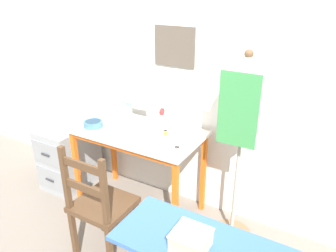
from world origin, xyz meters
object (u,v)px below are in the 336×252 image
dress_form (243,112)px  storage_box (191,240)px  wooden_chair (101,206)px  sewing_machine (145,114)px  filing_cabinet (69,155)px  scissors (180,147)px  fabric_bowl (93,124)px  thread_spool_near_machine (166,133)px

dress_form → storage_box: (0.13, -1.05, -0.23)m
storage_box → wooden_chair: bearing=156.7°
sewing_machine → filing_cabinet: size_ratio=0.59×
scissors → filing_cabinet: (-1.29, 0.07, -0.46)m
fabric_bowl → storage_box: size_ratio=1.01×
fabric_bowl → thread_spool_near_machine: fabric_bowl is taller
storage_box → thread_spool_near_machine: bearing=125.5°
thread_spool_near_machine → storage_box: storage_box is taller
thread_spool_near_machine → dress_form: dress_form is taller
sewing_machine → scissors: (0.40, -0.13, -0.14)m
scissors → dress_form: 0.53m
sewing_machine → fabric_bowl: size_ratio=2.25×
scissors → storage_box: size_ratio=0.69×
fabric_bowl → scissors: (0.82, 0.04, -0.02)m
filing_cabinet → storage_box: size_ratio=3.85×
sewing_machine → fabric_bowl: bearing=-158.0°
storage_box → fabric_bowl: bearing=147.4°
thread_spool_near_machine → dress_form: size_ratio=0.03×
storage_box → filing_cabinet: bearing=151.9°
wooden_chair → storage_box: bearing=-23.3°
thread_spool_near_machine → sewing_machine: bearing=178.1°
scissors → wooden_chair: bearing=-125.1°
fabric_bowl → filing_cabinet: (-0.47, 0.11, -0.49)m
thread_spool_near_machine → wooden_chair: bearing=-104.0°
sewing_machine → filing_cabinet: sewing_machine is taller
thread_spool_near_machine → fabric_bowl: bearing=-165.1°
storage_box → sewing_machine: bearing=132.0°
wooden_chair → dress_form: 1.21m
dress_form → storage_box: dress_form is taller
fabric_bowl → filing_cabinet: 0.69m
fabric_bowl → storage_box: (1.36, -0.87, 0.06)m
filing_cabinet → dress_form: size_ratio=0.41×
thread_spool_near_machine → storage_box: size_ratio=0.25×
thread_spool_near_machine → scissors: bearing=-32.2°
fabric_bowl → filing_cabinet: size_ratio=0.26×
dress_form → scissors: bearing=-160.1°
sewing_machine → fabric_bowl: (-0.42, -0.17, -0.12)m
filing_cabinet → dress_form: bearing=2.6°
filing_cabinet → sewing_machine: bearing=4.1°
sewing_machine → thread_spool_near_machine: 0.23m
sewing_machine → wooden_chair: bearing=-86.8°
filing_cabinet → storage_box: bearing=-28.1°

